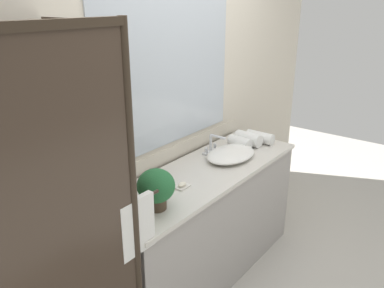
{
  "coord_description": "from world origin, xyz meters",
  "views": [
    {
      "loc": [
        -2.06,
        -1.49,
        2.06
      ],
      "look_at": [
        -0.15,
        0.0,
        1.15
      ],
      "focal_mm": 36.14,
      "sensor_mm": 36.0,
      "label": 1
    }
  ],
  "objects_px": {
    "rolled_towel_far_edge": "(240,143)",
    "rolled_towel_near_edge": "(260,137)",
    "faucet": "(212,146)",
    "sink_basin": "(231,154)",
    "amenity_bottle_conditioner": "(133,211)",
    "rolled_towel_middle": "(248,139)",
    "soap_dish": "(182,186)",
    "potted_plant": "(156,187)",
    "amenity_bottle_body_wash": "(167,187)"
  },
  "relations": [
    {
      "from": "faucet",
      "to": "rolled_towel_far_edge",
      "type": "xyz_separation_m",
      "value": [
        0.23,
        -0.12,
        -0.01
      ]
    },
    {
      "from": "amenity_bottle_body_wash",
      "to": "potted_plant",
      "type": "bearing_deg",
      "value": -155.19
    },
    {
      "from": "rolled_towel_far_edge",
      "to": "amenity_bottle_conditioner",
      "type": "bearing_deg",
      "value": -176.06
    },
    {
      "from": "amenity_bottle_conditioner",
      "to": "amenity_bottle_body_wash",
      "type": "xyz_separation_m",
      "value": [
        0.34,
        0.05,
        -0.0
      ]
    },
    {
      "from": "rolled_towel_near_edge",
      "to": "rolled_towel_far_edge",
      "type": "xyz_separation_m",
      "value": [
        -0.22,
        0.07,
        0.0
      ]
    },
    {
      "from": "soap_dish",
      "to": "rolled_towel_far_edge",
      "type": "xyz_separation_m",
      "value": [
        0.85,
        0.08,
        0.03
      ]
    },
    {
      "from": "faucet",
      "to": "amenity_bottle_body_wash",
      "type": "bearing_deg",
      "value": -167.46
    },
    {
      "from": "sink_basin",
      "to": "rolled_towel_near_edge",
      "type": "xyz_separation_m",
      "value": [
        0.45,
        -0.01,
        0.01
      ]
    },
    {
      "from": "amenity_bottle_conditioner",
      "to": "potted_plant",
      "type": "bearing_deg",
      "value": -13.2
    },
    {
      "from": "faucet",
      "to": "rolled_towel_middle",
      "type": "distance_m",
      "value": 0.37
    },
    {
      "from": "soap_dish",
      "to": "rolled_towel_middle",
      "type": "bearing_deg",
      "value": 3.66
    },
    {
      "from": "sink_basin",
      "to": "rolled_towel_far_edge",
      "type": "relative_size",
      "value": 2.41
    },
    {
      "from": "rolled_towel_far_edge",
      "to": "rolled_towel_near_edge",
      "type": "bearing_deg",
      "value": -16.78
    },
    {
      "from": "potted_plant",
      "to": "soap_dish",
      "type": "xyz_separation_m",
      "value": [
        0.3,
        0.05,
        -0.12
      ]
    },
    {
      "from": "faucet",
      "to": "soap_dish",
      "type": "bearing_deg",
      "value": -162.2
    },
    {
      "from": "soap_dish",
      "to": "sink_basin",
      "type": "bearing_deg",
      "value": 1.82
    },
    {
      "from": "faucet",
      "to": "amenity_bottle_conditioner",
      "type": "bearing_deg",
      "value": -168.88
    },
    {
      "from": "sink_basin",
      "to": "rolled_towel_far_edge",
      "type": "height_order",
      "value": "rolled_towel_far_edge"
    },
    {
      "from": "amenity_bottle_conditioner",
      "to": "amenity_bottle_body_wash",
      "type": "distance_m",
      "value": 0.35
    },
    {
      "from": "rolled_towel_near_edge",
      "to": "rolled_towel_far_edge",
      "type": "distance_m",
      "value": 0.23
    },
    {
      "from": "potted_plant",
      "to": "soap_dish",
      "type": "distance_m",
      "value": 0.33
    },
    {
      "from": "faucet",
      "to": "rolled_towel_near_edge",
      "type": "relative_size",
      "value": 0.71
    },
    {
      "from": "soap_dish",
      "to": "amenity_bottle_conditioner",
      "type": "bearing_deg",
      "value": -178.4
    },
    {
      "from": "potted_plant",
      "to": "soap_dish",
      "type": "height_order",
      "value": "potted_plant"
    },
    {
      "from": "faucet",
      "to": "sink_basin",
      "type": "bearing_deg",
      "value": -90.0
    },
    {
      "from": "rolled_towel_near_edge",
      "to": "rolled_towel_middle",
      "type": "bearing_deg",
      "value": 155.32
    },
    {
      "from": "rolled_towel_middle",
      "to": "rolled_towel_far_edge",
      "type": "distance_m",
      "value": 0.11
    },
    {
      "from": "potted_plant",
      "to": "amenity_bottle_body_wash",
      "type": "height_order",
      "value": "potted_plant"
    },
    {
      "from": "faucet",
      "to": "amenity_bottle_conditioner",
      "type": "height_order",
      "value": "faucet"
    },
    {
      "from": "faucet",
      "to": "potted_plant",
      "type": "height_order",
      "value": "potted_plant"
    },
    {
      "from": "faucet",
      "to": "rolled_towel_near_edge",
      "type": "height_order",
      "value": "faucet"
    },
    {
      "from": "potted_plant",
      "to": "rolled_towel_middle",
      "type": "xyz_separation_m",
      "value": [
        1.26,
        0.11,
        -0.08
      ]
    },
    {
      "from": "amenity_bottle_conditioner",
      "to": "rolled_towel_near_edge",
      "type": "xyz_separation_m",
      "value": [
        1.52,
        0.02,
        0.01
      ]
    },
    {
      "from": "rolled_towel_near_edge",
      "to": "rolled_towel_middle",
      "type": "xyz_separation_m",
      "value": [
        -0.11,
        0.05,
        0.01
      ]
    },
    {
      "from": "soap_dish",
      "to": "rolled_towel_middle",
      "type": "distance_m",
      "value": 0.96
    },
    {
      "from": "soap_dish",
      "to": "rolled_towel_far_edge",
      "type": "height_order",
      "value": "rolled_towel_far_edge"
    },
    {
      "from": "potted_plant",
      "to": "rolled_towel_middle",
      "type": "distance_m",
      "value": 1.26
    },
    {
      "from": "amenity_bottle_conditioner",
      "to": "rolled_towel_middle",
      "type": "xyz_separation_m",
      "value": [
        1.41,
        0.07,
        0.01
      ]
    },
    {
      "from": "faucet",
      "to": "rolled_towel_far_edge",
      "type": "bearing_deg",
      "value": -28.06
    },
    {
      "from": "soap_dish",
      "to": "rolled_towel_near_edge",
      "type": "relative_size",
      "value": 0.42
    },
    {
      "from": "amenity_bottle_conditioner",
      "to": "rolled_towel_near_edge",
      "type": "height_order",
      "value": "rolled_towel_near_edge"
    },
    {
      "from": "faucet",
      "to": "rolled_towel_middle",
      "type": "relative_size",
      "value": 0.75
    },
    {
      "from": "amenity_bottle_conditioner",
      "to": "amenity_bottle_body_wash",
      "type": "relative_size",
      "value": 1.07
    },
    {
      "from": "rolled_towel_near_edge",
      "to": "sink_basin",
      "type": "bearing_deg",
      "value": 178.86
    },
    {
      "from": "sink_basin",
      "to": "rolled_towel_middle",
      "type": "xyz_separation_m",
      "value": [
        0.34,
        0.04,
        0.02
      ]
    },
    {
      "from": "potted_plant",
      "to": "rolled_towel_far_edge",
      "type": "height_order",
      "value": "potted_plant"
    },
    {
      "from": "amenity_bottle_conditioner",
      "to": "amenity_bottle_body_wash",
      "type": "height_order",
      "value": "amenity_bottle_conditioner"
    },
    {
      "from": "sink_basin",
      "to": "faucet",
      "type": "relative_size",
      "value": 2.72
    },
    {
      "from": "rolled_towel_middle",
      "to": "soap_dish",
      "type": "bearing_deg",
      "value": -176.34
    },
    {
      "from": "soap_dish",
      "to": "rolled_towel_middle",
      "type": "relative_size",
      "value": 0.44
    }
  ]
}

